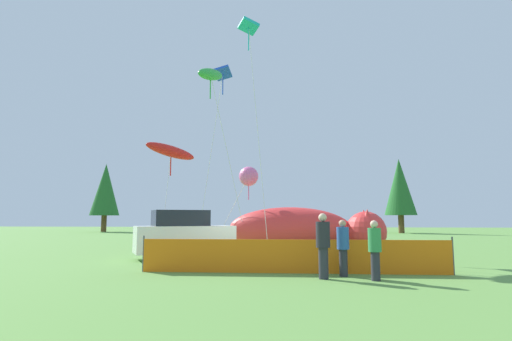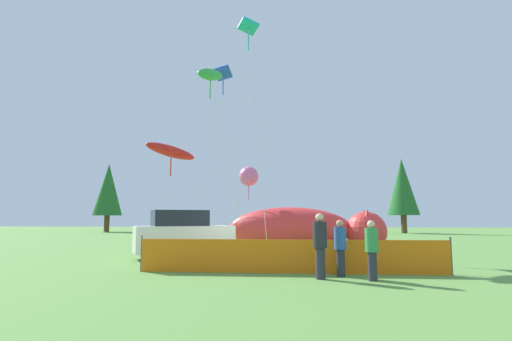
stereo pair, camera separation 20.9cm
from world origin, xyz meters
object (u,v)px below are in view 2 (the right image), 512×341
Objects in this scene: parked_car at (183,235)px; kite_blue_box at (223,77)px; kite_pink_octopus at (249,176)px; kite_green_fish at (210,75)px; spectator_in_green_shirt at (320,243)px; folding_chair at (318,249)px; spectator_in_black_shirt at (372,248)px; inflatable_cat at (303,231)px; kite_teal_diamond at (249,32)px; kite_red_lizard at (171,152)px; spectator_in_grey_shirt at (340,245)px.

kite_blue_box reaches higher than parked_car.
kite_pink_octopus is 5.81m from kite_green_fish.
kite_green_fish is at bearing 123.55° from spectator_in_green_shirt.
kite_green_fish is at bearing -55.76° from folding_chair.
kite_pink_octopus is at bearing -6.38° from kite_blue_box.
spectator_in_black_shirt is at bearing -7.38° from spectator_in_green_shirt.
kite_pink_octopus is at bearing 115.35° from spectator_in_black_shirt.
inflatable_cat is (-0.52, 5.44, 0.52)m from folding_chair.
kite_blue_box is at bearing 53.70° from parked_car.
kite_pink_octopus is 0.47× the size of kite_green_fish.
kite_red_lizard is at bearing 166.91° from kite_teal_diamond.
kite_blue_box is (0.73, 4.90, 8.85)m from parked_car.
inflatable_cat is 4.97× the size of spectator_in_black_shirt.
spectator_in_black_shirt is at bearing -74.18° from inflatable_cat.
spectator_in_grey_shirt is (-0.80, 0.76, 0.01)m from spectator_in_black_shirt.
parked_car is 5.85m from folding_chair.
folding_chair is 3.66m from spectator_in_grey_shirt.
kite_green_fish reaches higher than spectator_in_green_shirt.
kite_red_lizard is 0.59× the size of kite_green_fish.
spectator_in_green_shirt is (5.63, -5.17, 0.00)m from parked_car.
folding_chair is 0.55× the size of spectator_in_grey_shirt.
kite_red_lizard is 0.49× the size of kite_teal_diamond.
kite_pink_octopus is at bearing 96.60° from kite_teal_diamond.
kite_red_lizard is at bearing 135.68° from spectator_in_black_shirt.
spectator_in_green_shirt is 0.16× the size of kite_teal_diamond.
kite_blue_box reaches higher than folding_chair.
spectator_in_grey_shirt is 12.23m from kite_green_fish.
inflatable_cat reaches higher than spectator_in_green_shirt.
spectator_in_grey_shirt is 0.17× the size of kite_green_fish.
kite_red_lizard reaches higher than spectator_in_green_shirt.
folding_chair is (5.75, -0.99, -0.48)m from parked_car.
kite_green_fish is (0.56, 2.47, 8.08)m from parked_car.
kite_green_fish is at bearing -127.66° from kite_pink_octopus.
spectator_in_green_shirt is (0.40, -9.61, -0.04)m from inflatable_cat.
kite_green_fish is at bearing -151.95° from inflatable_cat.
spectator_in_green_shirt is 10.86m from kite_pink_octopus.
folding_chair is 7.54m from kite_pink_octopus.
kite_red_lizard is 7.43m from kite_teal_diamond.
kite_green_fish is (-6.51, 7.83, 8.19)m from spectator_in_black_shirt.
parked_car reaches higher than spectator_in_grey_shirt.
kite_pink_octopus is (-3.33, 9.89, 3.01)m from spectator_in_green_shirt.
kite_teal_diamond reaches higher than kite_blue_box.
parked_car is 2.63× the size of spectator_in_grey_shirt.
kite_teal_diamond reaches higher than kite_red_lizard.
inflatable_cat is 9.62m from spectator_in_green_shirt.
kite_teal_diamond is at bearing 120.71° from spectator_in_black_shirt.
spectator_in_green_shirt is (-0.64, -0.57, 0.11)m from spectator_in_grey_shirt.
spectator_in_black_shirt is 0.29× the size of kite_red_lizard.
kite_blue_box is at bearing 179.41° from inflatable_cat.
spectator_in_grey_shirt is 0.87m from spectator_in_green_shirt.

